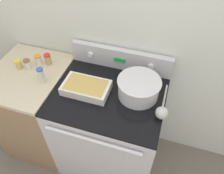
{
  "coord_description": "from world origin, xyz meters",
  "views": [
    {
      "loc": [
        0.34,
        -0.67,
        2.09
      ],
      "look_at": [
        0.02,
        0.35,
        0.98
      ],
      "focal_mm": 35.0,
      "sensor_mm": 36.0,
      "label": 1
    }
  ],
  "objects_px": {
    "casserole_dish": "(86,87)",
    "spice_jar_brown_cap": "(27,64)",
    "mixing_bowl": "(139,87)",
    "spice_jar_red_cap": "(48,59)",
    "spice_jar_yellow_cap": "(19,64)",
    "ladle": "(162,112)",
    "spice_jar_orange_cap": "(39,60)",
    "spice_jar_blue_cap": "(41,75)"
  },
  "relations": [
    {
      "from": "spice_jar_blue_cap",
      "to": "spice_jar_brown_cap",
      "type": "distance_m",
      "value": 0.22
    },
    {
      "from": "spice_jar_blue_cap",
      "to": "spice_jar_orange_cap",
      "type": "height_order",
      "value": "spice_jar_blue_cap"
    },
    {
      "from": "mixing_bowl",
      "to": "spice_jar_yellow_cap",
      "type": "height_order",
      "value": "mixing_bowl"
    },
    {
      "from": "spice_jar_blue_cap",
      "to": "spice_jar_yellow_cap",
      "type": "height_order",
      "value": "spice_jar_blue_cap"
    },
    {
      "from": "mixing_bowl",
      "to": "spice_jar_yellow_cap",
      "type": "distance_m",
      "value": 0.97
    },
    {
      "from": "casserole_dish",
      "to": "spice_jar_red_cap",
      "type": "bearing_deg",
      "value": 155.79
    },
    {
      "from": "mixing_bowl",
      "to": "casserole_dish",
      "type": "height_order",
      "value": "mixing_bowl"
    },
    {
      "from": "spice_jar_red_cap",
      "to": "spice_jar_brown_cap",
      "type": "relative_size",
      "value": 1.1
    },
    {
      "from": "ladle",
      "to": "spice_jar_brown_cap",
      "type": "relative_size",
      "value": 4.08
    },
    {
      "from": "ladle",
      "to": "spice_jar_blue_cap",
      "type": "distance_m",
      "value": 0.9
    },
    {
      "from": "spice_jar_blue_cap",
      "to": "spice_jar_orange_cap",
      "type": "distance_m",
      "value": 0.21
    },
    {
      "from": "spice_jar_blue_cap",
      "to": "spice_jar_red_cap",
      "type": "distance_m",
      "value": 0.21
    },
    {
      "from": "spice_jar_orange_cap",
      "to": "spice_jar_brown_cap",
      "type": "xyz_separation_m",
      "value": [
        -0.06,
        -0.07,
        -0.0
      ]
    },
    {
      "from": "casserole_dish",
      "to": "spice_jar_blue_cap",
      "type": "bearing_deg",
      "value": -176.76
    },
    {
      "from": "spice_jar_yellow_cap",
      "to": "spice_jar_orange_cap",
      "type": "bearing_deg",
      "value": 33.14
    },
    {
      "from": "mixing_bowl",
      "to": "casserole_dish",
      "type": "relative_size",
      "value": 0.91
    },
    {
      "from": "ladle",
      "to": "mixing_bowl",
      "type": "bearing_deg",
      "value": 144.59
    },
    {
      "from": "spice_jar_orange_cap",
      "to": "spice_jar_blue_cap",
      "type": "bearing_deg",
      "value": -52.64
    },
    {
      "from": "ladle",
      "to": "spice_jar_yellow_cap",
      "type": "xyz_separation_m",
      "value": [
        -1.15,
        0.12,
        0.01
      ]
    },
    {
      "from": "spice_jar_red_cap",
      "to": "spice_jar_brown_cap",
      "type": "xyz_separation_m",
      "value": [
        -0.13,
        -0.1,
        -0.0
      ]
    },
    {
      "from": "casserole_dish",
      "to": "spice_jar_brown_cap",
      "type": "height_order",
      "value": "spice_jar_brown_cap"
    },
    {
      "from": "mixing_bowl",
      "to": "spice_jar_red_cap",
      "type": "distance_m",
      "value": 0.78
    },
    {
      "from": "mixing_bowl",
      "to": "spice_jar_orange_cap",
      "type": "height_order",
      "value": "mixing_bowl"
    },
    {
      "from": "spice_jar_yellow_cap",
      "to": "spice_jar_red_cap",
      "type": "bearing_deg",
      "value": 31.31
    },
    {
      "from": "spice_jar_orange_cap",
      "to": "ladle",
      "type": "bearing_deg",
      "value": -11.34
    },
    {
      "from": "spice_jar_blue_cap",
      "to": "spice_jar_yellow_cap",
      "type": "distance_m",
      "value": 0.27
    },
    {
      "from": "ladle",
      "to": "spice_jar_yellow_cap",
      "type": "bearing_deg",
      "value": 174.03
    },
    {
      "from": "spice_jar_red_cap",
      "to": "spice_jar_yellow_cap",
      "type": "xyz_separation_m",
      "value": [
        -0.2,
        -0.12,
        -0.01
      ]
    },
    {
      "from": "mixing_bowl",
      "to": "casserole_dish",
      "type": "distance_m",
      "value": 0.38
    },
    {
      "from": "ladle",
      "to": "spice_jar_blue_cap",
      "type": "bearing_deg",
      "value": 177.58
    },
    {
      "from": "ladle",
      "to": "spice_jar_red_cap",
      "type": "xyz_separation_m",
      "value": [
        -0.96,
        0.24,
        0.02
      ]
    },
    {
      "from": "casserole_dish",
      "to": "ladle",
      "type": "bearing_deg",
      "value": -5.91
    },
    {
      "from": "mixing_bowl",
      "to": "ladle",
      "type": "distance_m",
      "value": 0.23
    },
    {
      "from": "casserole_dish",
      "to": "spice_jar_orange_cap",
      "type": "xyz_separation_m",
      "value": [
        -0.47,
        0.15,
        0.02
      ]
    },
    {
      "from": "spice_jar_blue_cap",
      "to": "casserole_dish",
      "type": "bearing_deg",
      "value": 3.24
    },
    {
      "from": "casserole_dish",
      "to": "spice_jar_red_cap",
      "type": "relative_size",
      "value": 3.67
    },
    {
      "from": "mixing_bowl",
      "to": "spice_jar_brown_cap",
      "type": "relative_size",
      "value": 3.68
    },
    {
      "from": "ladle",
      "to": "spice_jar_orange_cap",
      "type": "height_order",
      "value": "spice_jar_orange_cap"
    },
    {
      "from": "casserole_dish",
      "to": "spice_jar_blue_cap",
      "type": "height_order",
      "value": "spice_jar_blue_cap"
    },
    {
      "from": "ladle",
      "to": "spice_jar_blue_cap",
      "type": "height_order",
      "value": "spice_jar_blue_cap"
    },
    {
      "from": "spice_jar_orange_cap",
      "to": "spice_jar_red_cap",
      "type": "bearing_deg",
      "value": 27.48
    },
    {
      "from": "casserole_dish",
      "to": "spice_jar_orange_cap",
      "type": "distance_m",
      "value": 0.49
    }
  ]
}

